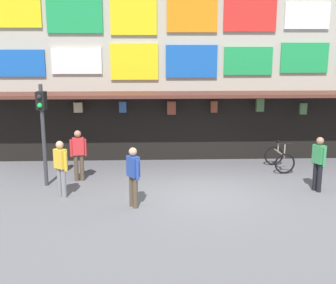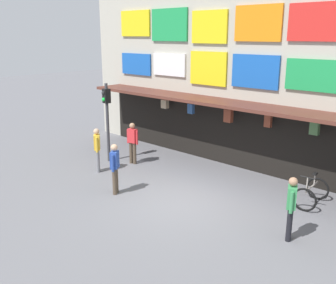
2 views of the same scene
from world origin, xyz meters
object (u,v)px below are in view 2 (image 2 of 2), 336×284
(pedestrian_in_purple, at_px, (97,148))
(pedestrian_in_black, at_px, (133,141))
(traffic_light_near, at_px, (107,110))
(pedestrian_in_red, at_px, (115,166))
(bicycle_parked, at_px, (311,193))
(pedestrian_in_green, at_px, (291,205))

(pedestrian_in_purple, bearing_deg, pedestrian_in_black, 80.56)
(traffic_light_near, bearing_deg, pedestrian_in_red, -34.76)
(bicycle_parked, height_order, pedestrian_in_purple, pedestrian_in_purple)
(pedestrian_in_red, distance_m, pedestrian_in_black, 3.07)
(pedestrian_in_red, height_order, pedestrian_in_green, same)
(pedestrian_in_red, bearing_deg, traffic_light_near, 145.24)
(pedestrian_in_red, bearing_deg, bicycle_parked, 34.71)
(pedestrian_in_black, bearing_deg, pedestrian_in_purple, -99.44)
(traffic_light_near, bearing_deg, pedestrian_in_black, 25.53)
(pedestrian_in_black, relative_size, pedestrian_in_green, 1.00)
(pedestrian_in_green, bearing_deg, pedestrian_in_purple, -178.29)
(pedestrian_in_red, xyz_separation_m, pedestrian_in_black, (-1.87, 2.43, 0.00))
(traffic_light_near, distance_m, pedestrian_in_green, 8.48)
(pedestrian_in_green, bearing_deg, bicycle_parked, 101.04)
(traffic_light_near, relative_size, pedestrian_in_red, 1.90)
(bicycle_parked, bearing_deg, pedestrian_in_red, -145.29)
(pedestrian_in_red, distance_m, pedestrian_in_green, 5.63)
(traffic_light_near, height_order, pedestrian_in_black, traffic_light_near)
(traffic_light_near, distance_m, pedestrian_in_red, 3.65)
(traffic_light_near, bearing_deg, bicycle_parked, 10.98)
(bicycle_parked, distance_m, pedestrian_in_purple, 7.66)
(bicycle_parked, relative_size, pedestrian_in_green, 0.72)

